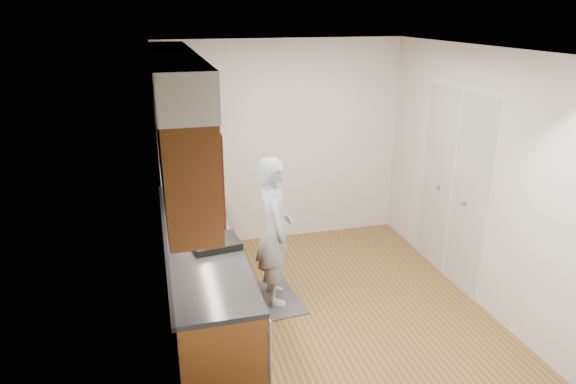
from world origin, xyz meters
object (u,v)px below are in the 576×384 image
at_px(soap_bottle_c, 183,193).
at_px(soda_can, 202,207).
at_px(person, 274,221).
at_px(soap_bottle_a, 183,191).
at_px(soap_bottle_b, 204,196).
at_px(dish_rack, 215,243).

xyz_separation_m(soap_bottle_c, soda_can, (0.15, -0.40, -0.02)).
distance_m(person, soap_bottle_a, 1.00).
xyz_separation_m(person, soap_bottle_b, (-0.62, 0.46, 0.16)).
bearing_deg(soap_bottle_c, dish_rack, -81.69).
relative_size(soap_bottle_a, soda_can, 2.34).
distance_m(soap_bottle_a, soda_can, 0.34).
bearing_deg(soap_bottle_b, soap_bottle_c, 136.51).
bearing_deg(dish_rack, soap_bottle_a, 91.23).
distance_m(soap_bottle_a, dish_rack, 1.12).
bearing_deg(soda_can, soap_bottle_a, 117.34).
bearing_deg(dish_rack, soap_bottle_c, 90.22).
relative_size(soap_bottle_b, soda_can, 1.52).
xyz_separation_m(soap_bottle_a, soap_bottle_c, (0.00, 0.11, -0.06)).
relative_size(person, dish_rack, 4.45).
distance_m(soap_bottle_b, soda_can, 0.22).
height_order(soap_bottle_b, soda_can, soap_bottle_b).
relative_size(person, soap_bottle_b, 9.81).
xyz_separation_m(person, soap_bottle_a, (-0.82, 0.53, 0.21)).
bearing_deg(soap_bottle_b, dish_rack, -90.90).
xyz_separation_m(soap_bottle_b, soda_can, (-0.05, -0.22, -0.03)).
xyz_separation_m(soap_bottle_a, soap_bottle_b, (0.20, -0.07, -0.05)).
xyz_separation_m(soap_bottle_c, dish_rack, (0.18, -1.20, -0.05)).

